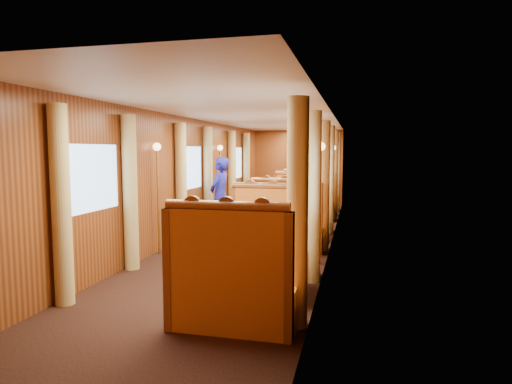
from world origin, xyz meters
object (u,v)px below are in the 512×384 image
(table_far, at_px, (312,201))
(steward, at_px, (220,196))
(teapot_left, at_px, (238,232))
(teapot_back, at_px, (247,231))
(tea_tray, at_px, (245,237))
(fruit_plate, at_px, (277,239))
(rose_vase_far, at_px, (312,182))
(banquette_mid_fwd, at_px, (287,228))
(table_mid, at_px, (295,221))
(banquette_far_aft, at_px, (315,196))
(rose_vase_mid, at_px, (295,195))
(banquette_mid_aft, at_px, (301,212))
(banquette_far_fwd, at_px, (308,204))
(table_near, at_px, (255,267))
(banquette_near_aft, at_px, (271,245))
(teapot_right, at_px, (248,234))
(passenger, at_px, (299,200))

(table_far, xyz_separation_m, steward, (-1.64, -3.35, 0.46))
(teapot_left, height_order, teapot_back, teapot_left)
(table_far, relative_size, teapot_back, 7.20)
(tea_tray, height_order, fruit_plate, fruit_plate)
(table_far, xyz_separation_m, rose_vase_far, (-0.02, 0.01, 0.55))
(tea_tray, distance_m, rose_vase_far, 7.06)
(banquette_mid_fwd, xyz_separation_m, table_far, (0.00, 4.51, -0.05))
(teapot_left, relative_size, teapot_back, 1.17)
(table_mid, relative_size, banquette_far_aft, 0.78)
(table_far, bearing_deg, rose_vase_mid, -89.75)
(banquette_mid_fwd, height_order, rose_vase_mid, banquette_mid_fwd)
(banquette_mid_aft, height_order, banquette_far_fwd, same)
(teapot_left, relative_size, steward, 0.10)
(table_near, bearing_deg, steward, 114.17)
(table_mid, bearing_deg, banquette_mid_fwd, -90.00)
(banquette_near_aft, distance_m, tea_tray, 1.12)
(rose_vase_far, bearing_deg, table_near, -89.82)
(banquette_far_aft, relative_size, tea_tray, 3.94)
(table_mid, distance_m, teapot_back, 3.47)
(banquette_far_fwd, bearing_deg, fruit_plate, -87.19)
(teapot_right, height_order, steward, steward)
(banquette_far_aft, xyz_separation_m, teapot_right, (-0.06, -8.14, 0.39))
(banquette_mid_aft, height_order, tea_tray, banquette_mid_aft)
(teapot_back, bearing_deg, teapot_right, -69.95)
(table_near, height_order, teapot_left, teapot_left)
(banquette_far_fwd, bearing_deg, teapot_back, -91.17)
(steward, bearing_deg, table_mid, 94.51)
(banquette_near_aft, bearing_deg, table_far, 90.00)
(table_far, xyz_separation_m, teapot_left, (-0.19, -7.08, 0.44))
(banquette_far_fwd, relative_size, teapot_back, 9.19)
(table_near, bearing_deg, banquette_near_aft, 90.00)
(banquette_far_fwd, xyz_separation_m, rose_vase_mid, (0.02, -2.51, 0.50))
(table_far, bearing_deg, fruit_plate, -87.59)
(banquette_mid_aft, xyz_separation_m, banquette_far_aft, (0.00, 3.50, 0.00))
(banquette_mid_aft, relative_size, rose_vase_mid, 3.72)
(teapot_right, bearing_deg, rose_vase_far, 102.43)
(table_mid, xyz_separation_m, tea_tray, (-0.11, -3.55, 0.38))
(table_mid, relative_size, rose_vase_far, 2.92)
(table_near, height_order, teapot_back, teapot_back)
(table_mid, relative_size, steward, 0.63)
(banquette_mid_aft, xyz_separation_m, table_far, (0.00, 2.49, -0.05))
(table_mid, bearing_deg, table_near, -90.00)
(banquette_near_aft, distance_m, passenger, 3.23)
(rose_vase_mid, bearing_deg, steward, 174.11)
(rose_vase_mid, xyz_separation_m, rose_vase_far, (-0.04, 3.53, 0.00))
(banquette_far_fwd, height_order, steward, steward)
(banquette_mid_aft, distance_m, banquette_far_fwd, 1.47)
(banquette_near_aft, distance_m, teapot_back, 1.04)
(teapot_right, height_order, teapot_back, teapot_right)
(banquette_near_aft, xyz_separation_m, teapot_right, (-0.06, -1.14, 0.39))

